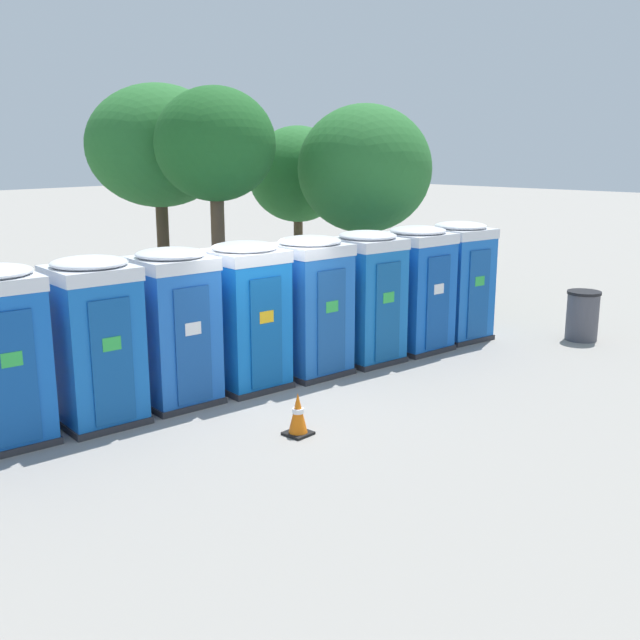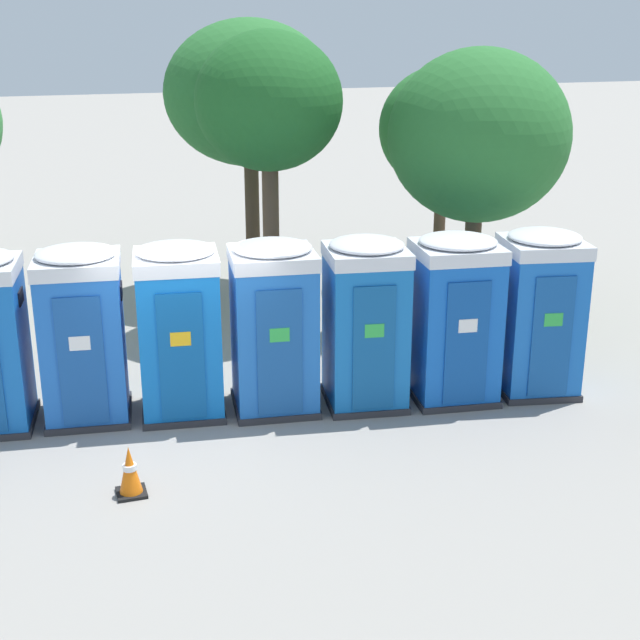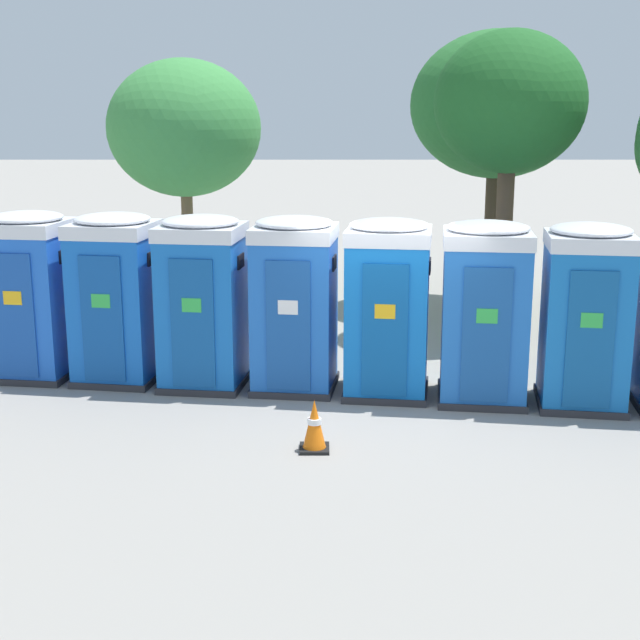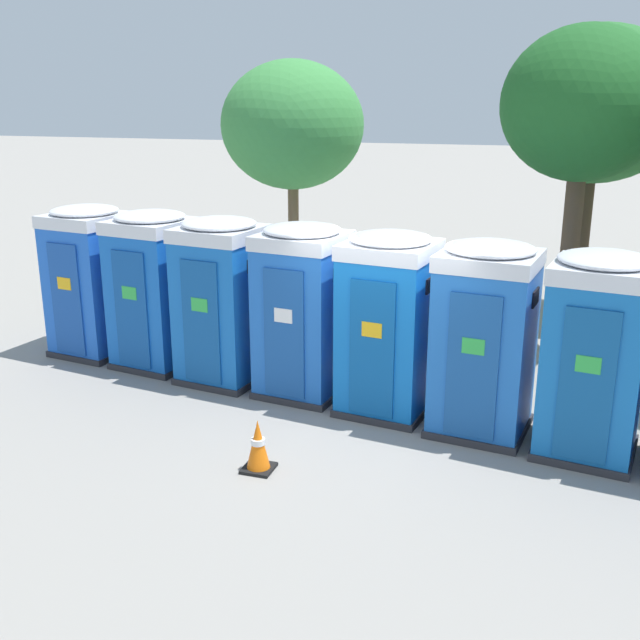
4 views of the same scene
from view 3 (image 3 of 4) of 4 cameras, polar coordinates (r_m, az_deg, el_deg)
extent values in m
plane|color=gray|center=(12.83, 4.18, -4.93)|extent=(120.00, 120.00, 0.00)
cube|color=#2D2D33|center=(14.48, -17.62, -3.20)|extent=(1.33, 1.35, 0.10)
cube|color=blue|center=(14.21, -17.93, 1.06)|extent=(1.27, 1.29, 2.10)
cube|color=#1648A2|center=(13.72, -18.97, 0.23)|extent=(0.61, 0.12, 1.85)
cube|color=yellow|center=(13.65, -19.09, 1.34)|extent=(0.28, 0.05, 0.20)
cube|color=black|center=(13.84, -16.03, 3.97)|extent=(0.07, 0.36, 0.20)
cube|color=silver|center=(14.03, -18.27, 5.65)|extent=(1.30, 1.33, 0.20)
ellipsoid|color=silver|center=(14.01, -18.32, 6.26)|extent=(1.24, 1.26, 0.18)
cube|color=#2D2D33|center=(13.94, -12.62, -3.52)|extent=(1.36, 1.37, 0.10)
cube|color=blue|center=(13.67, -12.85, 0.90)|extent=(1.30, 1.30, 2.10)
cube|color=#104898|center=(13.16, -13.76, 0.03)|extent=(0.62, 0.13, 1.85)
cube|color=green|center=(13.08, -13.86, 1.19)|extent=(0.28, 0.05, 0.20)
cube|color=black|center=(13.33, -10.70, 3.91)|extent=(0.08, 0.36, 0.20)
cube|color=silver|center=(13.47, -13.10, 5.68)|extent=(1.33, 1.34, 0.20)
ellipsoid|color=silver|center=(13.45, -13.14, 6.31)|extent=(1.27, 1.28, 0.18)
cube|color=#2D2D33|center=(13.45, -7.34, -3.92)|extent=(1.34, 1.35, 0.10)
cube|color=blue|center=(13.16, -7.48, 0.65)|extent=(1.28, 1.28, 2.10)
cube|color=#104B95|center=(12.63, -8.16, -0.27)|extent=(0.62, 0.11, 1.85)
cube|color=green|center=(12.55, -8.23, 0.94)|extent=(0.28, 0.05, 0.20)
cube|color=black|center=(12.88, -5.09, 3.77)|extent=(0.07, 0.36, 0.20)
cube|color=silver|center=(12.96, -7.64, 5.62)|extent=(1.32, 1.32, 0.20)
ellipsoid|color=silver|center=(12.94, -7.66, 6.28)|extent=(1.25, 1.26, 0.18)
cube|color=#2D2D33|center=(13.21, -1.59, -4.13)|extent=(1.33, 1.34, 0.10)
cube|color=blue|center=(12.92, -1.62, 0.52)|extent=(1.27, 1.28, 2.10)
cube|color=#174B9A|center=(12.38, -2.04, -0.42)|extent=(0.62, 0.11, 1.85)
cube|color=white|center=(12.30, -2.07, 0.81)|extent=(0.28, 0.04, 0.20)
cube|color=black|center=(12.70, 0.93, 3.68)|extent=(0.07, 0.36, 0.20)
cube|color=silver|center=(12.71, -1.65, 5.58)|extent=(1.30, 1.32, 0.20)
ellipsoid|color=silver|center=(12.69, -1.66, 6.25)|extent=(1.24, 1.25, 0.18)
cube|color=#2D2D33|center=(12.99, 4.27, -4.47)|extent=(1.34, 1.35, 0.10)
cube|color=blue|center=(12.70, 4.35, 0.26)|extent=(1.28, 1.29, 2.10)
cube|color=#0C529F|center=(12.15, 4.17, -0.71)|extent=(0.62, 0.12, 1.85)
cube|color=yellow|center=(12.07, 4.18, 0.54)|extent=(0.28, 0.05, 0.20)
cube|color=black|center=(12.53, 7.06, 3.45)|extent=(0.07, 0.36, 0.20)
cube|color=silver|center=(12.49, 4.44, 5.41)|extent=(1.32, 1.32, 0.20)
ellipsoid|color=silver|center=(12.47, 4.46, 6.09)|extent=(1.25, 1.26, 0.18)
cube|color=#2D2D33|center=(12.91, 10.26, -4.77)|extent=(1.36, 1.34, 0.10)
cube|color=blue|center=(12.61, 10.46, -0.02)|extent=(1.30, 1.28, 2.10)
cube|color=#174E98|center=(12.06, 10.59, -1.01)|extent=(0.64, 0.11, 1.85)
cube|color=green|center=(11.98, 10.65, 0.25)|extent=(0.28, 0.04, 0.20)
cube|color=black|center=(12.51, 13.31, 3.18)|extent=(0.07, 0.36, 0.20)
cube|color=silver|center=(12.40, 10.69, 5.16)|extent=(1.33, 1.32, 0.20)
ellipsoid|color=silver|center=(12.38, 10.72, 5.84)|extent=(1.27, 1.25, 0.18)
cube|color=#2D2D33|center=(12.98, 16.26, -5.00)|extent=(1.33, 1.36, 0.10)
cube|color=blue|center=(12.69, 16.58, -0.28)|extent=(1.27, 1.30, 2.10)
cube|color=#105093|center=(12.14, 16.91, -1.27)|extent=(0.61, 0.12, 1.85)
cube|color=green|center=(12.06, 17.01, -0.03)|extent=(0.28, 0.05, 0.20)
cube|color=black|center=(12.63, 19.34, 2.87)|extent=(0.08, 0.36, 0.20)
cube|color=silver|center=(12.48, 16.93, 4.86)|extent=(1.31, 1.34, 0.20)
ellipsoid|color=silver|center=(12.46, 16.98, 5.54)|extent=(1.24, 1.27, 0.18)
cylinder|color=#4C3826|center=(18.61, 10.91, 5.82)|extent=(0.30, 0.30, 3.30)
ellipsoid|color=#286B2D|center=(18.45, 11.26, 13.37)|extent=(3.43, 3.43, 2.89)
cylinder|color=brown|center=(19.41, -8.45, 5.54)|extent=(0.25, 0.25, 2.84)
ellipsoid|color=#3D8C42|center=(19.24, -8.68, 12.05)|extent=(3.21, 3.21, 2.85)
cylinder|color=brown|center=(16.26, 11.65, 5.01)|extent=(0.30, 0.30, 3.46)
ellipsoid|color=#1E5B23|center=(16.09, 12.06, 13.50)|extent=(2.61, 2.61, 2.44)
cube|color=black|center=(10.88, -0.36, -8.22)|extent=(0.36, 0.36, 0.04)
cone|color=orange|center=(10.77, -0.36, -6.64)|extent=(0.28, 0.28, 0.60)
cylinder|color=white|center=(10.76, -0.36, -6.49)|extent=(0.17, 0.17, 0.07)
camera|label=1|loc=(8.01, -68.70, 5.60)|focal=42.00mm
camera|label=2|loc=(1.74, -95.32, 59.28)|focal=50.00mm
camera|label=4|loc=(4.14, 49.86, 12.05)|focal=42.00mm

